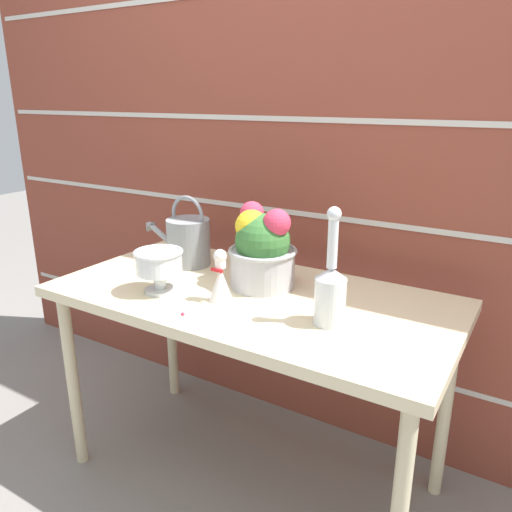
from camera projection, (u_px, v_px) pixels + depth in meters
The scene contains 9 objects.
ground_plane at pixel (251, 474), 1.88m from camera, with size 12.00×12.00×0.00m, color gray.
brick_wall at pixel (315, 167), 1.93m from camera, with size 3.60×0.08×2.20m.
patio_table at pixel (251, 313), 1.68m from camera, with size 1.34×0.67×0.74m.
watering_can at pixel (188, 240), 1.91m from camera, with size 0.31×0.17×0.27m.
crystal_pedestal_bowl at pixel (159, 264), 1.64m from camera, with size 0.16×0.16×0.14m.
flower_planter at pixel (262, 249), 1.68m from camera, with size 0.23×0.23×0.28m.
glass_decanter at pixel (330, 289), 1.40m from camera, with size 0.09×0.09×0.34m.
figurine_vase at pixel (221, 280), 1.58m from camera, with size 0.08×0.08×0.17m.
fallen_petal at pixel (183, 314), 1.49m from camera, with size 0.01×0.01×0.01m.
Camera 1 is at (0.82, -1.30, 1.37)m, focal length 35.00 mm.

